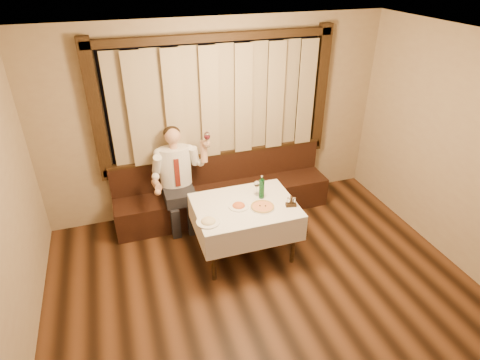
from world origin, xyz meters
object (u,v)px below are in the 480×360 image
object	(u,v)px
pasta_red	(239,204)
cruet_caddy	(291,203)
green_bottle	(262,188)
banquette	(223,194)
dining_table	(245,211)
seated_man	(177,172)
pizza	(262,207)
pasta_cream	(208,220)

from	to	relation	value
pasta_red	cruet_caddy	size ratio (longest dim) A/B	1.82
pasta_red	cruet_caddy	bearing A→B (deg)	-16.75
green_bottle	cruet_caddy	size ratio (longest dim) A/B	2.28
banquette	dining_table	distance (m)	1.08
pasta_red	cruet_caddy	world-z (taller)	cruet_caddy
dining_table	pasta_red	size ratio (longest dim) A/B	4.99
dining_table	seated_man	bearing A→B (deg)	126.04
pizza	seated_man	size ratio (longest dim) A/B	0.21
dining_table	pizza	size ratio (longest dim) A/B	4.15
dining_table	cruet_caddy	distance (m)	0.59
dining_table	green_bottle	bearing A→B (deg)	19.09
pasta_cream	seated_man	size ratio (longest dim) A/B	0.19
pizza	pasta_red	xyz separation A→B (m)	(-0.27, 0.11, 0.02)
pasta_red	seated_man	world-z (taller)	seated_man
pizza	pasta_cream	size ratio (longest dim) A/B	1.09
cruet_caddy	seated_man	xyz separation A→B (m)	(-1.21, 1.14, 0.05)
pasta_red	pizza	bearing A→B (deg)	-21.81
dining_table	cruet_caddy	xyz separation A→B (m)	(0.53, -0.21, 0.15)
dining_table	seated_man	distance (m)	1.17
dining_table	pasta_red	world-z (taller)	pasta_red
banquette	seated_man	distance (m)	0.87
pasta_red	banquette	bearing A→B (deg)	85.01
pizza	seated_man	bearing A→B (deg)	128.92
pasta_red	pasta_cream	world-z (taller)	pasta_cream
pasta_red	green_bottle	size ratio (longest dim) A/B	0.80
pasta_cream	cruet_caddy	xyz separation A→B (m)	(1.06, 0.02, 0.01)
dining_table	pasta_cream	xyz separation A→B (m)	(-0.53, -0.23, 0.14)
seated_man	cruet_caddy	bearing A→B (deg)	-43.42
dining_table	pizza	world-z (taller)	pizza
dining_table	pizza	xyz separation A→B (m)	(0.18, -0.13, 0.12)
pasta_cream	cruet_caddy	world-z (taller)	cruet_caddy
pasta_cream	cruet_caddy	distance (m)	1.06
dining_table	pizza	bearing A→B (deg)	-36.20
green_bottle	dining_table	bearing A→B (deg)	-160.91
seated_man	pasta_cream	bearing A→B (deg)	-82.73
banquette	pizza	size ratio (longest dim) A/B	10.46
pizza	seated_man	distance (m)	1.37
pasta_red	seated_man	bearing A→B (deg)	121.54
pizza	pasta_red	bearing A→B (deg)	158.19
dining_table	seated_man	size ratio (longest dim) A/B	0.86
banquette	dining_table	size ratio (longest dim) A/B	2.52
cruet_caddy	seated_man	bearing A→B (deg)	147.63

